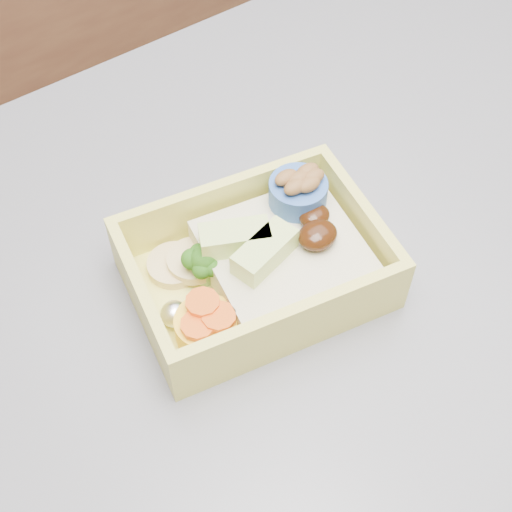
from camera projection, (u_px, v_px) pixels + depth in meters
bento_box at (261, 261)px, 0.49m from camera, size 0.19×0.15×0.06m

